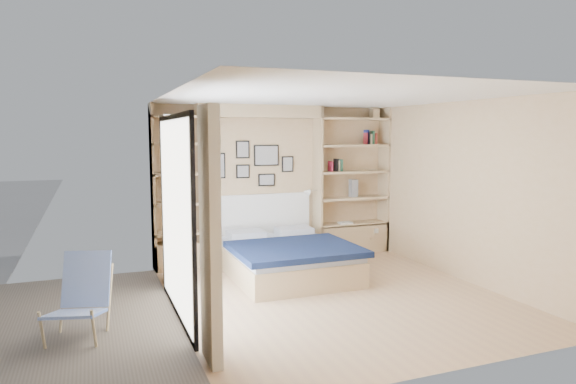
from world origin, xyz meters
name	(u,v)px	position (x,y,z in m)	size (l,w,h in m)	color
ground	(335,296)	(0.00, 0.00, 0.00)	(4.50, 4.50, 0.00)	tan
room_shell	(267,199)	(-0.39, 1.52, 1.08)	(4.50, 4.50, 4.50)	tan
bed	(286,257)	(-0.24, 1.10, 0.27)	(1.69, 2.19, 1.07)	tan
photo_gallery	(249,162)	(-0.45, 2.22, 1.60)	(1.48, 0.02, 0.82)	black
reading_lamps	(262,194)	(-0.30, 2.00, 1.10)	(1.92, 0.12, 0.15)	silver
shelf_decor	(346,153)	(1.22, 2.07, 1.72)	(3.55, 0.23, 2.03)	#B1223D
deck	(17,336)	(-3.60, 0.00, 0.00)	(3.20, 4.00, 0.05)	#716253
deck_chair	(81,297)	(-2.98, -0.23, 0.40)	(0.71, 0.94, 0.84)	tan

